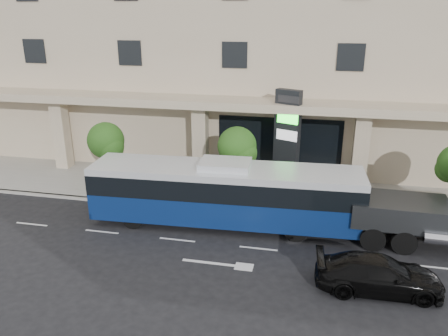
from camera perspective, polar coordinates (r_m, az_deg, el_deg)
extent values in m
plane|color=black|center=(22.28, 5.04, -8.54)|extent=(120.00, 120.00, 0.00)
cube|color=gray|center=(26.74, 6.41, -3.42)|extent=(120.00, 6.00, 0.15)
cube|color=gray|center=(24.02, 5.66, -6.17)|extent=(120.00, 0.30, 0.15)
cube|color=tan|center=(35.10, 8.95, 18.61)|extent=(60.00, 15.00, 20.00)
cube|color=tan|center=(26.95, 7.23, 8.16)|extent=(60.00, 2.80, 0.50)
cube|color=black|center=(28.82, 7.19, 2.66)|extent=(8.00, 0.12, 4.00)
cube|color=tan|center=(32.42, -20.48, 4.29)|extent=(0.90, 0.90, 4.90)
cube|color=tan|center=(28.41, -3.10, 3.48)|extent=(0.90, 0.90, 4.90)
cube|color=tan|center=(27.63, 17.38, 2.12)|extent=(0.90, 0.90, 4.90)
cylinder|color=#422B19|center=(27.63, -14.87, 0.08)|extent=(0.14, 0.14, 2.80)
sphere|color=#1B4B15|center=(27.13, -15.18, 3.50)|extent=(2.20, 2.20, 2.20)
sphere|color=#1B4B15|center=(26.89, -14.64, 2.70)|extent=(1.65, 1.65, 1.65)
sphere|color=#1B4B15|center=(27.54, -15.48, 2.84)|extent=(1.54, 1.54, 1.54)
cylinder|color=#422B19|center=(25.12, 1.67, -1.05)|extent=(0.14, 0.14, 2.94)
sphere|color=#1B4B15|center=(24.55, 1.71, 2.90)|extent=(2.20, 2.20, 2.20)
sphere|color=#1B4B15|center=(24.40, 2.43, 1.96)|extent=(1.65, 1.65, 1.65)
sphere|color=#1B4B15|center=(24.91, 1.11, 2.15)|extent=(1.54, 1.54, 1.54)
cylinder|color=black|center=(22.98, -11.78, -6.38)|extent=(1.16, 0.40, 1.15)
cylinder|color=black|center=(25.02, -9.85, -4.02)|extent=(1.16, 0.40, 1.15)
cylinder|color=black|center=(21.59, 9.36, -7.99)|extent=(1.16, 0.40, 1.15)
cylinder|color=black|center=(23.75, 9.41, -5.32)|extent=(1.16, 0.40, 1.15)
cube|color=navy|center=(22.68, 0.14, -4.85)|extent=(13.87, 3.51, 1.37)
cube|color=black|center=(22.21, 0.14, -2.02)|extent=(13.87, 3.56, 1.03)
cube|color=silver|center=(21.97, 0.14, -0.36)|extent=(13.87, 3.51, 0.34)
cube|color=silver|center=(21.85, 0.14, 0.49)|extent=(2.60, 1.95, 0.34)
cube|color=#2D3033|center=(24.84, -15.65, -4.81)|extent=(0.28, 2.87, 0.34)
cube|color=#2D3033|center=(22.96, 17.33, -7.08)|extent=(0.28, 2.87, 0.34)
cube|color=#2D3033|center=(23.14, 27.20, -7.35)|extent=(8.95, 1.31, 0.42)
cube|color=#2D3033|center=(22.36, 21.89, -5.24)|extent=(4.48, 2.65, 1.15)
cube|color=#2D3033|center=(22.35, 15.28, -6.25)|extent=(1.69, 0.34, 0.23)
cube|color=#2D3033|center=(22.51, 13.57, -7.09)|extent=(0.32, 1.90, 0.19)
cylinder|color=black|center=(21.86, 22.45, -8.96)|extent=(1.16, 0.37, 1.15)
cylinder|color=black|center=(23.81, 21.76, -6.48)|extent=(1.16, 0.37, 1.15)
cylinder|color=black|center=(21.66, 18.85, -8.75)|extent=(1.16, 0.37, 1.15)
cylinder|color=black|center=(23.63, 18.47, -6.26)|extent=(1.16, 0.37, 1.15)
imported|color=black|center=(18.81, 19.55, -12.94)|extent=(5.05, 2.28, 1.44)
cube|color=black|center=(26.58, 8.19, 3.56)|extent=(1.61, 1.07, 6.14)
cube|color=#27EA2C|center=(25.90, 8.32, 6.87)|extent=(1.25, 0.57, 1.02)
cube|color=silver|center=(26.19, 8.19, 4.25)|extent=(1.25, 0.57, 0.61)
cube|color=#262628|center=(25.71, 8.42, 8.88)|extent=(1.25, 0.57, 0.41)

